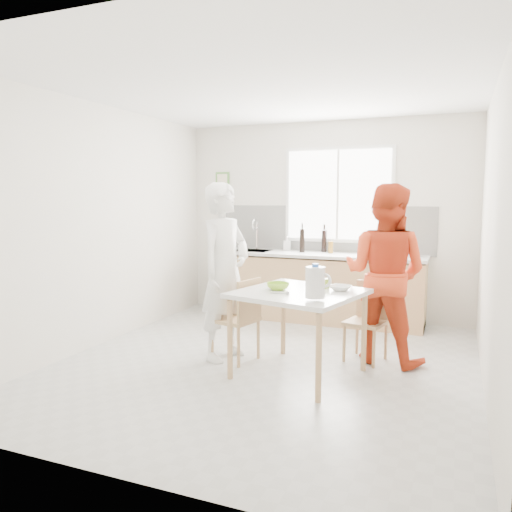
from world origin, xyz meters
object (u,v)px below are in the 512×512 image
Objects in this scene: person_white at (225,272)px; wine_bottle_a at (302,241)px; dining_table at (299,300)px; milk_jug at (316,282)px; bowl_white at (340,288)px; chair_far at (368,317)px; chair_left at (240,316)px; bowl_green at (278,286)px; person_red at (385,274)px; wine_bottle_b at (324,241)px.

wine_bottle_a is at bearing 6.40° from person_white.
dining_table is 0.49m from milk_jug.
bowl_white is 0.68× the size of milk_jug.
dining_table is 1.56× the size of chair_far.
dining_table is 1.46× the size of chair_left.
bowl_green is at bearing 156.41° from milk_jug.
chair_left reaches higher than bowl_white.
person_white is 1.98m from wine_bottle_a.
person_red reaches higher than bowl_white.
chair_left is 2.25m from wine_bottle_b.
chair_far is at bearing -51.52° from wine_bottle_a.
milk_jug is (-0.43, -1.06, 0.06)m from person_red.
person_white reaches higher than person_red.
chair_left is at bearing 164.55° from milk_jug.
wine_bottle_b is (0.27, 0.15, -0.01)m from wine_bottle_a.
milk_jug is (0.46, -0.34, 0.12)m from bowl_green.
bowl_green reaches higher than dining_table.
bowl_white is at bearing -71.72° from wine_bottle_b.
bowl_green is 1.07× the size of bowl_white.
person_red is 6.19× the size of milk_jug.
wine_bottle_a is 1.07× the size of wine_bottle_b.
wine_bottle_a reaches higher than bowl_white.
milk_jug is at bearing -103.02° from person_white.
bowl_white is at bearing -78.06° from person_white.
dining_table is at bearing -73.86° from wine_bottle_a.
person_white is 0.69m from bowl_green.
milk_jug is at bearing -100.61° from bowl_white.
person_white is at bearing -146.65° from chair_far.
bowl_white is 2.25m from wine_bottle_b.
wine_bottle_a is (-0.62, 2.16, 0.36)m from dining_table.
bowl_green is at bearing 84.12° from chair_left.
dining_table is 0.73m from chair_left.
bowl_green is 0.66× the size of wine_bottle_a.
milk_jug is at bearing 81.27° from person_red.
bowl_white is at bearing 104.24° from chair_left.
chair_left is 0.61m from bowl_green.
wine_bottle_b is (-0.15, 2.31, 0.23)m from bowl_green.
dining_table is at bearing -90.00° from person_white.
person_red is 9.14× the size of bowl_white.
dining_table is 1.01m from person_red.
milk_jug is at bearing 74.55° from chair_left.
wine_bottle_a is (0.23, 1.96, 0.17)m from person_white.
dining_table is 0.93m from chair_far.
bowl_white is 0.55m from milk_jug.
bowl_white is (-0.33, -0.54, -0.08)m from person_red.
milk_jug reaches higher than dining_table.
wine_bottle_b is (0.50, 2.10, 0.16)m from person_white.
dining_table is 4.30× the size of milk_jug.
person_red reaches higher than wine_bottle_b.
milk_jug is at bearing -77.12° from wine_bottle_b.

